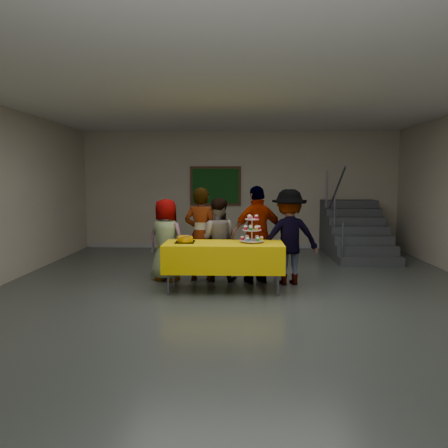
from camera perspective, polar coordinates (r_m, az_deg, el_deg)
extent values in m
plane|color=#4C514C|center=(6.45, 2.10, -10.06)|extent=(10.00, 10.00, 0.00)
cube|color=#B0A58E|center=(11.21, 2.07, 4.47)|extent=(8.00, 0.04, 3.00)
cube|color=#B0A58E|center=(1.24, 2.92, -6.75)|extent=(8.00, 0.04, 3.00)
cube|color=silver|center=(6.33, 2.21, 17.06)|extent=(8.00, 10.00, 0.04)
cube|color=#999999|center=(11.32, 2.04, -2.84)|extent=(7.90, 0.03, 0.12)
cylinder|color=#595960|center=(6.76, -7.32, -6.19)|extent=(0.04, 0.04, 0.73)
cylinder|color=#595960|center=(6.70, 7.10, -6.29)|extent=(0.04, 0.04, 0.73)
cylinder|color=#595960|center=(7.32, -6.59, -5.25)|extent=(0.04, 0.04, 0.73)
cylinder|color=#595960|center=(7.27, 6.69, -5.33)|extent=(0.04, 0.04, 0.73)
cube|color=#595960|center=(6.90, -0.06, -2.73)|extent=(1.80, 0.70, 0.02)
cube|color=yellow|center=(6.93, -0.06, -4.29)|extent=(1.88, 0.78, 0.44)
cylinder|color=silver|center=(6.95, 3.66, -2.38)|extent=(0.18, 0.18, 0.01)
cylinder|color=silver|center=(6.93, 3.67, -0.70)|extent=(0.02, 0.02, 0.42)
cylinder|color=silver|center=(6.95, 3.66, -2.18)|extent=(0.38, 0.38, 0.01)
cylinder|color=silver|center=(6.93, 3.67, -0.79)|extent=(0.30, 0.30, 0.01)
cylinder|color=silver|center=(6.91, 3.68, 0.61)|extent=(0.22, 0.22, 0.01)
cube|color=black|center=(6.96, -5.10, -2.35)|extent=(0.30, 0.30, 0.02)
cylinder|color=#FFA500|center=(6.96, -5.10, -1.99)|extent=(0.25, 0.25, 0.07)
ellipsoid|color=#FFA500|center=(6.95, -5.11, -1.70)|extent=(0.25, 0.25, 0.05)
ellipsoid|color=white|center=(6.91, -4.77, -1.60)|extent=(0.08, 0.08, 0.02)
cube|color=silver|center=(6.82, -5.41, -1.70)|extent=(0.30, 0.16, 0.04)
imported|color=slate|center=(7.70, -7.57, -2.05)|extent=(0.82, 0.68, 1.43)
imported|color=slate|center=(7.60, -3.01, -1.35)|extent=(0.67, 0.51, 1.64)
imported|color=slate|center=(7.61, -0.90, -2.04)|extent=(0.77, 0.63, 1.45)
imported|color=slate|center=(7.45, 4.45, -1.41)|extent=(1.05, 0.74, 1.66)
imported|color=slate|center=(7.43, 8.48, -1.68)|extent=(1.12, 0.75, 1.61)
cube|color=#424447|center=(9.51, 18.61, -4.63)|extent=(1.30, 0.30, 0.18)
cube|color=#424447|center=(9.78, 18.12, -3.80)|extent=(1.30, 0.30, 0.36)
cube|color=#424447|center=(10.05, 17.67, -3.01)|extent=(1.30, 0.30, 0.54)
cube|color=#424447|center=(10.32, 17.23, -2.26)|extent=(1.30, 0.30, 0.72)
cube|color=#424447|center=(10.60, 16.82, -1.55)|extent=(1.30, 0.30, 0.90)
cube|color=#424447|center=(10.87, 16.43, -0.88)|extent=(1.30, 0.30, 1.08)
cube|color=#424447|center=(11.15, 16.06, -0.24)|extent=(1.30, 0.30, 1.26)
cube|color=#424447|center=(11.44, 15.70, -0.08)|extent=(1.30, 0.30, 1.26)
cylinder|color=#595960|center=(9.25, 15.20, -2.55)|extent=(0.04, 0.04, 0.90)
cylinder|color=#595960|center=(9.97, 14.24, 1.19)|extent=(0.04, 0.04, 0.90)
cylinder|color=#595960|center=(10.82, 13.30, 4.43)|extent=(0.04, 0.04, 0.90)
cylinder|color=#595960|center=(9.99, 14.24, 3.78)|extent=(0.04, 1.85, 1.20)
cube|color=#472B16|center=(11.19, -1.11, 4.98)|extent=(1.30, 0.04, 1.00)
cube|color=#164617|center=(11.17, -1.12, 4.98)|extent=(1.18, 0.02, 0.88)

